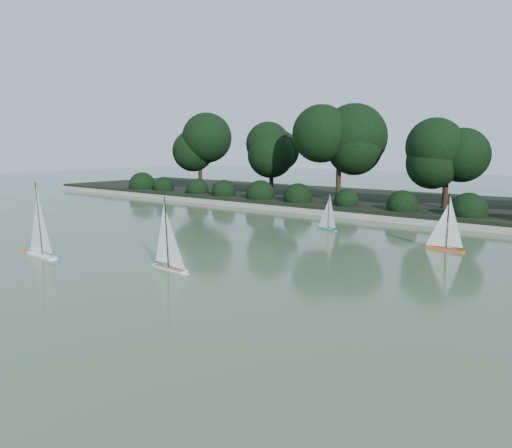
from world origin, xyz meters
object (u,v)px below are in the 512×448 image
object	(u,v)px
sailboat_white_a	(39,244)
sailboat_teal	(326,223)
sailboat_orange	(442,240)
race_buoy	(23,250)
sailboat_white_b	(172,259)

from	to	relation	value
sailboat_white_a	sailboat_teal	size ratio (longest dim) A/B	1.47
sailboat_orange	race_buoy	xyz separation A→B (m)	(-7.78, -6.40, -0.23)
sailboat_white_b	sailboat_teal	world-z (taller)	sailboat_white_b
sailboat_white_a	race_buoy	distance (m)	0.94
sailboat_white_b	sailboat_orange	world-z (taller)	sailboat_white_b
sailboat_white_a	race_buoy	bearing A→B (deg)	176.50
race_buoy	sailboat_white_a	bearing A→B (deg)	-3.50
sailboat_white_a	race_buoy	size ratio (longest dim) A/B	13.88
sailboat_orange	sailboat_teal	size ratio (longest dim) A/B	1.20
sailboat_orange	sailboat_teal	world-z (taller)	sailboat_orange
sailboat_white_a	sailboat_teal	bearing A→B (deg)	66.39
sailboat_white_a	sailboat_orange	world-z (taller)	sailboat_white_a
sailboat_white_b	sailboat_orange	distance (m)	6.49
sailboat_white_b	race_buoy	distance (m)	4.38
sailboat_white_b	sailboat_white_a	bearing A→B (deg)	-163.68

